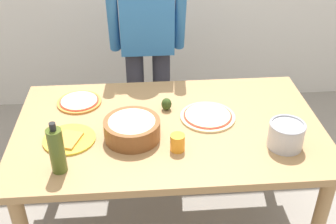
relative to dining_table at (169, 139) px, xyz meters
name	(u,v)px	position (x,y,z in m)	size (l,w,h in m)	color
dining_table	(169,139)	(0.00, 0.00, 0.00)	(1.60, 0.96, 0.76)	#A37A4C
person_cook	(147,37)	(-0.08, 0.76, 0.27)	(0.49, 0.25, 1.62)	#2D2D38
pizza_raw_on_board	(208,116)	(0.21, 0.05, 0.10)	(0.30, 0.30, 0.02)	beige
pizza_cooked_on_tray	(79,102)	(-0.49, 0.26, 0.10)	(0.25, 0.25, 0.02)	#C67A33
plate_with_slice	(69,139)	(-0.50, -0.10, 0.10)	(0.26, 0.26, 0.02)	gold
popcorn_bowl	(132,127)	(-0.19, -0.09, 0.15)	(0.28, 0.28, 0.11)	brown
olive_oil_bottle	(57,150)	(-0.52, -0.32, 0.20)	(0.07, 0.07, 0.26)	#47561E
steel_pot	(286,135)	(0.55, -0.22, 0.16)	(0.17, 0.17, 0.13)	#B7B7BC
cup_orange	(178,143)	(0.02, -0.21, 0.13)	(0.07, 0.07, 0.09)	orange
avocado	(167,104)	(0.00, 0.15, 0.13)	(0.06, 0.06, 0.07)	#2D4219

